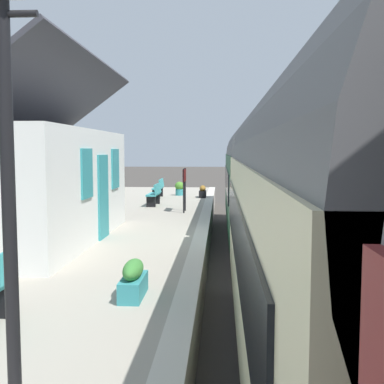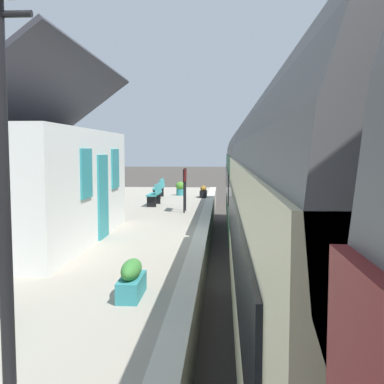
{
  "view_description": "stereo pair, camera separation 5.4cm",
  "coord_description": "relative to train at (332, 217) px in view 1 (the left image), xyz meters",
  "views": [
    {
      "loc": [
        -12.19,
        0.67,
        3.14
      ],
      "look_at": [
        1.43,
        1.5,
        1.94
      ],
      "focal_mm": 44.05,
      "sensor_mm": 36.0,
      "label": 1
    },
    {
      "loc": [
        -12.19,
        0.61,
        3.14
      ],
      "look_at": [
        1.43,
        1.5,
        1.94
      ],
      "focal_mm": 44.05,
      "sensor_mm": 36.0,
      "label": 2
    }
  ],
  "objects": [
    {
      "name": "planter_bench_right",
      "position": [
        15.49,
        2.42,
        -1.01
      ],
      "size": [
        0.83,
        0.32,
        0.57
      ],
      "color": "black",
      "rests_on": "platform"
    },
    {
      "name": "planter_by_door",
      "position": [
        0.21,
        2.87,
        -1.01
      ],
      "size": [
        0.86,
        0.32,
        0.57
      ],
      "color": "teal",
      "rests_on": "platform"
    },
    {
      "name": "planter_edge_near",
      "position": [
        16.39,
        3.59,
        -0.92
      ],
      "size": [
        0.45,
        0.45,
        0.72
      ],
      "color": "teal",
      "rests_on": "platform"
    },
    {
      "name": "rail_near",
      "position": [
        5.54,
        -0.72,
        -2.15
      ],
      "size": [
        52.0,
        0.08,
        0.14
      ],
      "primitive_type": "cube",
      "color": "gray",
      "rests_on": "ground"
    },
    {
      "name": "train",
      "position": [
        0.0,
        0.0,
        0.0
      ],
      "size": [
        29.31,
        2.73,
        4.32
      ],
      "color": "black",
      "rests_on": "ground"
    },
    {
      "name": "bench_near_building",
      "position": [
        15.2,
        4.45,
        -0.8
      ],
      "size": [
        1.4,
        0.44,
        0.88
      ],
      "color": "teal",
      "rests_on": "platform"
    },
    {
      "name": "lamp_post_platform",
      "position": [
        -3.38,
        3.08,
        1.32
      ],
      "size": [
        0.32,
        0.5,
        3.72
      ],
      "color": "black",
      "rests_on": "platform"
    },
    {
      "name": "bench_mid_platform",
      "position": [
        12.06,
        4.21,
        -0.8
      ],
      "size": [
        1.41,
        0.46,
        0.88
      ],
      "color": "teal",
      "rests_on": "platform"
    },
    {
      "name": "platform_edge_coping",
      "position": [
        5.54,
        2.08,
        -1.27
      ],
      "size": [
        32.0,
        0.36,
        0.02
      ],
      "primitive_type": "cube",
      "color": "beige",
      "rests_on": "platform"
    },
    {
      "name": "rail_far",
      "position": [
        5.54,
        0.72,
        -2.15
      ],
      "size": [
        52.0,
        0.08,
        0.14
      ],
      "primitive_type": "cube",
      "color": "gray",
      "rests_on": "ground"
    },
    {
      "name": "station_sign_board",
      "position": [
        10.15,
        2.87,
        -0.09
      ],
      "size": [
        0.96,
        0.06,
        1.57
      ],
      "color": "black",
      "rests_on": "platform"
    },
    {
      "name": "station_building",
      "position": [
        4.42,
        6.67,
        0.22
      ],
      "size": [
        7.05,
        4.54,
        5.68
      ],
      "color": "white",
      "rests_on": "platform"
    },
    {
      "name": "planter_under_sign",
      "position": [
        15.71,
        7.06,
        -0.87
      ],
      "size": [
        0.51,
        0.51,
        0.81
      ],
      "color": "gray",
      "rests_on": "platform"
    },
    {
      "name": "platform",
      "position": [
        5.54,
        5.26,
        -1.75
      ],
      "size": [
        32.0,
        6.71,
        0.94
      ],
      "primitive_type": "cube",
      "color": "#A39B8C",
      "rests_on": "ground"
    },
    {
      "name": "ground_plane",
      "position": [
        5.54,
        0.9,
        -2.22
      ],
      "size": [
        160.0,
        160.0,
        0.0
      ],
      "primitive_type": "plane",
      "color": "#423D38"
    }
  ]
}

